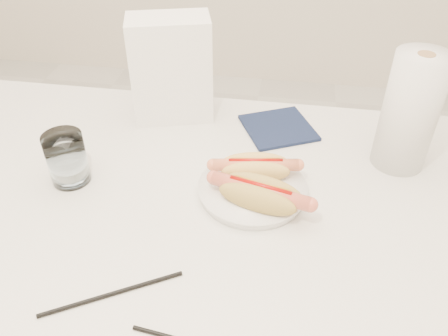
% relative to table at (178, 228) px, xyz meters
% --- Properties ---
extents(table, '(1.20, 0.80, 0.75)m').
position_rel_table_xyz_m(table, '(0.00, 0.00, 0.00)').
color(table, silver).
rests_on(table, ground).
extents(plate, '(0.25, 0.25, 0.02)m').
position_rel_table_xyz_m(plate, '(0.13, 0.05, 0.07)').
color(plate, white).
rests_on(plate, table).
extents(hotdog_left, '(0.16, 0.08, 0.04)m').
position_rel_table_xyz_m(hotdog_left, '(0.13, 0.09, 0.10)').
color(hotdog_left, '#E9BB5D').
rests_on(hotdog_left, plate).
extents(hotdog_right, '(0.18, 0.10, 0.05)m').
position_rel_table_xyz_m(hotdog_right, '(0.15, 0.01, 0.10)').
color(hotdog_right, tan).
rests_on(hotdog_right, plate).
extents(water_glass, '(0.07, 0.07, 0.10)m').
position_rel_table_xyz_m(water_glass, '(-0.22, 0.04, 0.11)').
color(water_glass, white).
rests_on(water_glass, table).
extents(chopstick_near, '(0.19, 0.11, 0.01)m').
position_rel_table_xyz_m(chopstick_near, '(-0.04, -0.21, 0.06)').
color(chopstick_near, black).
rests_on(chopstick_near, table).
extents(napkin_box, '(0.19, 0.14, 0.23)m').
position_rel_table_xyz_m(napkin_box, '(-0.08, 0.30, 0.18)').
color(napkin_box, white).
rests_on(napkin_box, table).
extents(navy_napkin, '(0.19, 0.19, 0.01)m').
position_rel_table_xyz_m(navy_napkin, '(0.17, 0.28, 0.06)').
color(navy_napkin, '#111A36').
rests_on(navy_napkin, table).
extents(paper_towel_roll, '(0.11, 0.11, 0.23)m').
position_rel_table_xyz_m(paper_towel_roll, '(0.41, 0.20, 0.18)').
color(paper_towel_roll, silver).
rests_on(paper_towel_roll, table).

